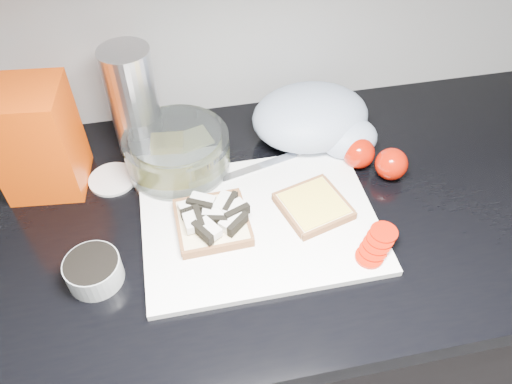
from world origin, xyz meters
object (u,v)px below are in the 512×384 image
steel_canister (134,103)px  cutting_board (259,222)px  glass_bowl (178,153)px  bread_bag (36,140)px

steel_canister → cutting_board: bearing=-52.4°
glass_bowl → bread_bag: bread_bag is taller
glass_bowl → cutting_board: bearing=-53.6°
glass_bowl → steel_canister: (-0.07, 0.08, 0.07)m
bread_bag → steel_canister: size_ratio=0.94×
bread_bag → steel_canister: bearing=26.6°
cutting_board → bread_bag: bearing=153.4°
cutting_board → steel_canister: bearing=127.6°
cutting_board → bread_bag: (-0.36, 0.18, 0.10)m
glass_bowl → bread_bag: (-0.24, 0.01, 0.06)m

